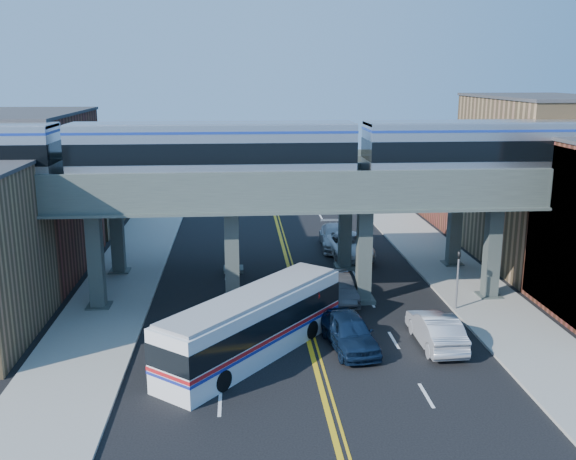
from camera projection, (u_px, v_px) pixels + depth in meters
name	position (u px, v px, depth m)	size (l,w,h in m)	color
ground	(314.00, 360.00, 31.59)	(120.00, 120.00, 0.00)	black
sidewalk_west	(114.00, 296.00, 40.38)	(5.00, 70.00, 0.16)	gray
sidewalk_east	(470.00, 287.00, 42.12)	(5.00, 70.00, 0.16)	gray
building_west_b	(22.00, 196.00, 44.37)	(8.00, 14.00, 11.00)	brown
building_west_c	(71.00, 185.00, 57.32)	(8.00, 10.00, 8.00)	olive
building_east_b	(539.00, 182.00, 47.06)	(8.00, 14.00, 12.00)	olive
building_east_c	(474.00, 175.00, 60.01)	(8.00, 10.00, 9.00)	brown
mural_panel	(567.00, 240.00, 35.44)	(0.10, 9.50, 9.50)	teal
elevated_viaduct_near	(299.00, 200.00, 37.80)	(52.00, 3.60, 7.40)	#3F4946
elevated_viaduct_far	(289.00, 181.00, 44.58)	(52.00, 3.60, 7.40)	#3F4946
transit_train	(214.00, 151.00, 36.73)	(50.08, 3.14, 3.67)	black
stop_sign	(313.00, 305.00, 34.10)	(0.76, 0.09, 2.63)	slate
traffic_signal	(458.00, 274.00, 37.55)	(0.15, 0.18, 4.10)	slate
transit_bus	(254.00, 325.00, 31.79)	(9.66, 10.85, 3.07)	silver
car_lane_a	(350.00, 332.00, 32.74)	(2.09, 5.20, 1.77)	#0E1D35
car_lane_b	(336.00, 288.00, 39.62)	(1.79, 5.14, 1.69)	#303033
car_lane_c	(349.00, 245.00, 49.21)	(2.93, 6.35, 1.76)	silver
car_lane_d	(336.00, 237.00, 51.70)	(2.48, 6.10, 1.77)	#ADAEB1
car_parked_curb	(436.00, 329.00, 33.09)	(1.84, 5.27, 1.74)	#A5A5A9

